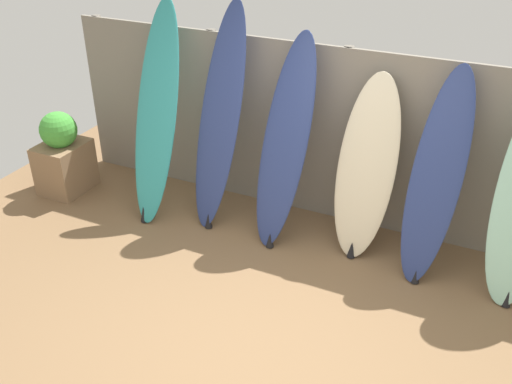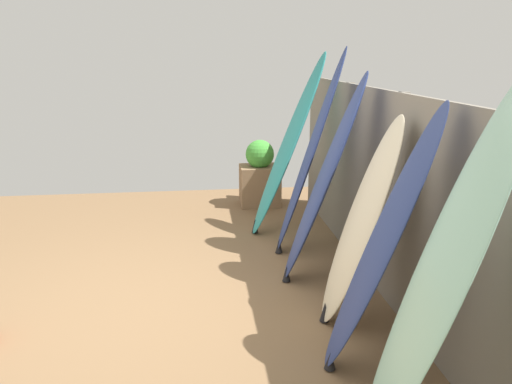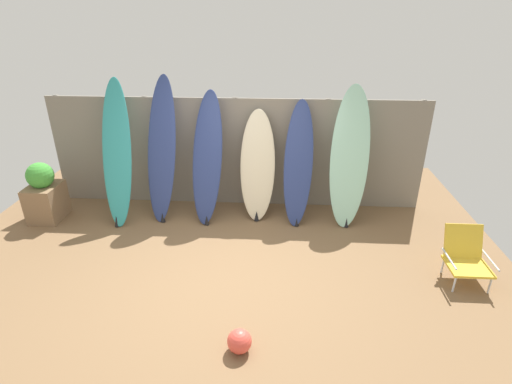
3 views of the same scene
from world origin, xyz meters
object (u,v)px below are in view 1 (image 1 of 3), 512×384
at_px(surfboard_navy_1, 220,120).
at_px(surfboard_navy_4, 436,179).
at_px(surfboard_teal_0, 157,114).
at_px(surfboard_navy_2, 285,143).
at_px(planter_box, 63,156).
at_px(surfboard_cream_3, 366,169).

height_order(surfboard_navy_1, surfboard_navy_4, surfboard_navy_1).
height_order(surfboard_teal_0, surfboard_navy_2, surfboard_teal_0).
distance_m(surfboard_navy_1, planter_box, 1.98).
distance_m(surfboard_navy_1, surfboard_navy_4, 2.10).
height_order(surfboard_navy_1, planter_box, surfboard_navy_1).
bearing_deg(surfboard_navy_2, surfboard_cream_3, 7.68).
bearing_deg(surfboard_teal_0, planter_box, -171.53).
relative_size(surfboard_navy_1, planter_box, 2.33).
bearing_deg(surfboard_cream_3, surfboard_navy_2, -172.32).
relative_size(surfboard_teal_0, surfboard_navy_1, 0.98).
bearing_deg(surfboard_navy_4, surfboard_navy_1, -179.92).
xyz_separation_m(surfboard_teal_0, surfboard_cream_3, (2.13, 0.18, -0.23)).
bearing_deg(surfboard_navy_1, surfboard_navy_4, 0.08).
xyz_separation_m(surfboard_navy_1, planter_box, (-1.85, -0.28, -0.65)).
height_order(surfboard_navy_2, surfboard_navy_4, surfboard_navy_2).
distance_m(surfboard_navy_1, surfboard_cream_3, 1.49).
xyz_separation_m(surfboard_navy_1, surfboard_cream_3, (1.47, 0.07, -0.25)).
bearing_deg(surfboard_navy_1, surfboard_navy_2, -2.36).
distance_m(surfboard_navy_4, planter_box, 3.98).
relative_size(surfboard_navy_2, surfboard_navy_4, 1.07).
relative_size(surfboard_cream_3, surfboard_navy_4, 0.91).
xyz_separation_m(surfboard_navy_1, surfboard_navy_4, (2.10, 0.00, -0.17)).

